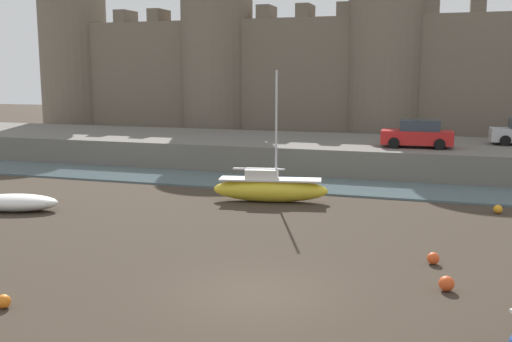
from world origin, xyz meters
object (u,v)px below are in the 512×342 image
(mooring_buoy_mid_mud, at_px, (433,258))
(car_quay_east, at_px, (418,134))
(mooring_buoy_near_channel, at_px, (4,301))
(sailboat_foreground_centre, at_px, (270,188))
(rowboat_foreground_left, at_px, (15,202))
(mooring_buoy_near_shore, at_px, (447,284))
(mooring_buoy_off_centre, at_px, (498,209))

(mooring_buoy_mid_mud, distance_m, car_quay_east, 17.16)
(mooring_buoy_near_channel, xyz_separation_m, car_quay_east, (9.14, 24.14, 2.28))
(sailboat_foreground_centre, distance_m, rowboat_foreground_left, 11.47)
(sailboat_foreground_centre, relative_size, mooring_buoy_near_channel, 16.74)
(mooring_buoy_near_shore, xyz_separation_m, car_quay_east, (-1.85, 19.31, 2.25))
(rowboat_foreground_left, bearing_deg, sailboat_foreground_centre, 27.56)
(sailboat_foreground_centre, distance_m, mooring_buoy_near_channel, 14.87)
(rowboat_foreground_left, distance_m, mooring_buoy_off_centre, 21.20)
(mooring_buoy_near_shore, bearing_deg, mooring_buoy_near_channel, -156.26)
(mooring_buoy_near_shore, bearing_deg, car_quay_east, 95.46)
(mooring_buoy_near_channel, height_order, car_quay_east, car_quay_east)
(rowboat_foreground_left, bearing_deg, mooring_buoy_near_shore, -13.68)
(mooring_buoy_mid_mud, distance_m, mooring_buoy_near_shore, 2.39)
(rowboat_foreground_left, relative_size, mooring_buoy_near_shore, 9.36)
(mooring_buoy_mid_mud, distance_m, mooring_buoy_near_channel, 12.78)
(mooring_buoy_off_centre, bearing_deg, rowboat_foreground_left, -163.42)
(mooring_buoy_near_channel, distance_m, mooring_buoy_near_shore, 12.00)
(mooring_buoy_mid_mud, relative_size, mooring_buoy_near_channel, 1.06)
(mooring_buoy_mid_mud, xyz_separation_m, mooring_buoy_off_centre, (2.49, 8.13, -0.01))
(mooring_buoy_off_centre, bearing_deg, mooring_buoy_near_shore, -101.18)
(sailboat_foreground_centre, relative_size, car_quay_east, 1.48)
(sailboat_foreground_centre, xyz_separation_m, mooring_buoy_mid_mud, (7.65, -7.39, -0.46))
(rowboat_foreground_left, bearing_deg, mooring_buoy_near_channel, -51.96)
(mooring_buoy_near_channel, xyz_separation_m, mooring_buoy_off_centre, (13.06, 15.32, 0.00))
(mooring_buoy_near_channel, distance_m, mooring_buoy_off_centre, 20.13)
(mooring_buoy_mid_mud, height_order, mooring_buoy_off_centre, mooring_buoy_mid_mud)
(sailboat_foreground_centre, relative_size, mooring_buoy_mid_mud, 15.82)
(mooring_buoy_near_shore, height_order, mooring_buoy_off_centre, mooring_buoy_near_shore)
(sailboat_foreground_centre, xyz_separation_m, rowboat_foreground_left, (-10.17, -5.31, -0.26))
(mooring_buoy_near_shore, height_order, car_quay_east, car_quay_east)
(car_quay_east, bearing_deg, mooring_buoy_mid_mud, -85.19)
(sailboat_foreground_centre, bearing_deg, mooring_buoy_mid_mud, -44.00)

